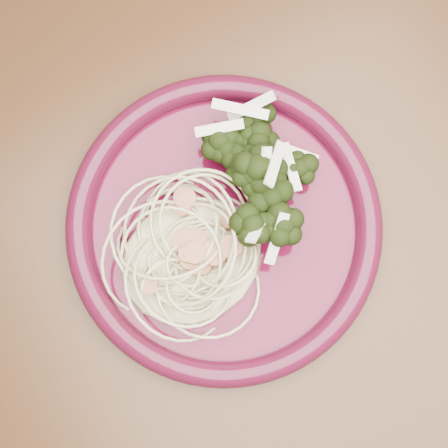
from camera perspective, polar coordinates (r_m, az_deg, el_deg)
The scene contains 6 objects.
dining_table at distance 0.68m, azimuth 0.18°, elevation -1.87°, with size 1.20×0.80×0.75m.
dinner_plate at distance 0.57m, azimuth -0.00°, elevation -0.16°, with size 0.37×0.37×0.02m.
spaghetti_pile at distance 0.56m, azimuth -3.10°, elevation -3.22°, with size 0.13×0.11×0.03m, color beige.
scallop_cluster at distance 0.53m, azimuth -3.29°, elevation -2.80°, with size 0.11×0.11×0.04m, color #B7794E, non-canonical shape.
broccoli_pile at distance 0.56m, azimuth 3.77°, elevation 4.10°, with size 0.08×0.14×0.05m, color black.
onion_garnish at distance 0.53m, azimuth 3.98°, elevation 4.87°, with size 0.06×0.09×0.05m, color #F1E8CE, non-canonical shape.
Camera 1 is at (-0.05, -0.08, 1.33)m, focal length 50.00 mm.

